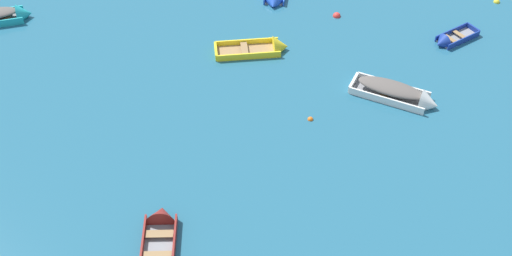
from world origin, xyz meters
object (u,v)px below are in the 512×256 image
(rowboat_white_far_back, at_px, (404,95))
(rowboat_yellow_near_right, at_px, (268,48))
(mooring_buoy_trailing, at_px, (337,16))
(rowboat_maroon_distant_center, at_px, (160,230))
(rowboat_deep_blue_back_row_left, at_px, (448,40))
(mooring_buoy_outer_edge, at_px, (496,2))
(rowboat_turquoise_cluster_outer, at_px, (3,15))
(mooring_buoy_far_field, at_px, (310,119))

(rowboat_white_far_back, bearing_deg, rowboat_yellow_near_right, 153.51)
(rowboat_white_far_back, relative_size, mooring_buoy_trailing, 9.95)
(rowboat_maroon_distant_center, relative_size, rowboat_deep_blue_back_row_left, 1.49)
(rowboat_yellow_near_right, distance_m, mooring_buoy_outer_edge, 15.03)
(mooring_buoy_trailing, xyz_separation_m, mooring_buoy_outer_edge, (9.86, 2.32, 0.00))
(rowboat_turquoise_cluster_outer, height_order, mooring_buoy_trailing, rowboat_turquoise_cluster_outer)
(rowboat_yellow_near_right, height_order, mooring_buoy_outer_edge, rowboat_yellow_near_right)
(rowboat_maroon_distant_center, relative_size, mooring_buoy_outer_edge, 11.13)
(rowboat_yellow_near_right, bearing_deg, rowboat_deep_blue_back_row_left, 8.73)
(mooring_buoy_far_field, bearing_deg, rowboat_turquoise_cluster_outer, 158.69)
(rowboat_maroon_distant_center, xyz_separation_m, mooring_buoy_outer_edge, (17.41, 19.00, -0.19))
(mooring_buoy_trailing, bearing_deg, rowboat_turquoise_cluster_outer, -174.12)
(rowboat_turquoise_cluster_outer, height_order, mooring_buoy_outer_edge, rowboat_turquoise_cluster_outer)
(rowboat_white_far_back, bearing_deg, rowboat_turquoise_cluster_outer, 167.05)
(rowboat_white_far_back, bearing_deg, rowboat_deep_blue_back_row_left, 60.05)
(rowboat_white_far_back, height_order, mooring_buoy_far_field, rowboat_white_far_back)
(rowboat_turquoise_cluster_outer, xyz_separation_m, mooring_buoy_outer_edge, (29.59, 4.35, -0.35))
(rowboat_yellow_near_right, distance_m, rowboat_white_far_back, 8.08)
(mooring_buoy_trailing, relative_size, mooring_buoy_far_field, 1.66)
(rowboat_yellow_near_right, distance_m, mooring_buoy_far_field, 6.01)
(rowboat_turquoise_cluster_outer, distance_m, mooring_buoy_outer_edge, 29.90)
(rowboat_white_far_back, height_order, mooring_buoy_trailing, rowboat_white_far_back)
(mooring_buoy_trailing, bearing_deg, rowboat_yellow_near_right, -136.35)
(rowboat_maroon_distant_center, relative_size, mooring_buoy_trailing, 9.05)
(rowboat_yellow_near_right, height_order, mooring_buoy_trailing, rowboat_yellow_near_right)
(rowboat_yellow_near_right, relative_size, rowboat_turquoise_cluster_outer, 0.99)
(mooring_buoy_outer_edge, bearing_deg, mooring_buoy_far_field, -134.39)
(rowboat_deep_blue_back_row_left, relative_size, rowboat_turquoise_cluster_outer, 0.67)
(rowboat_white_far_back, bearing_deg, rowboat_maroon_distant_center, -139.31)
(rowboat_maroon_distant_center, height_order, rowboat_deep_blue_back_row_left, rowboat_maroon_distant_center)
(mooring_buoy_trailing, height_order, mooring_buoy_outer_edge, mooring_buoy_trailing)
(rowboat_maroon_distant_center, xyz_separation_m, rowboat_deep_blue_back_row_left, (13.85, 14.52, -0.03))
(rowboat_white_far_back, distance_m, mooring_buoy_trailing, 8.06)
(rowboat_yellow_near_right, bearing_deg, rowboat_turquoise_cluster_outer, 173.88)
(mooring_buoy_far_field, height_order, mooring_buoy_outer_edge, mooring_buoy_outer_edge)
(mooring_buoy_trailing, xyz_separation_m, mooring_buoy_far_field, (-1.40, -9.18, 0.00))
(rowboat_maroon_distant_center, height_order, rowboat_turquoise_cluster_outer, rowboat_turquoise_cluster_outer)
(rowboat_deep_blue_back_row_left, distance_m, rowboat_turquoise_cluster_outer, 26.03)
(rowboat_yellow_near_right, relative_size, mooring_buoy_far_field, 14.92)
(rowboat_yellow_near_right, relative_size, rowboat_white_far_back, 0.91)
(rowboat_deep_blue_back_row_left, xyz_separation_m, rowboat_turquoise_cluster_outer, (-26.03, 0.13, 0.19))
(rowboat_white_far_back, height_order, rowboat_deep_blue_back_row_left, rowboat_white_far_back)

